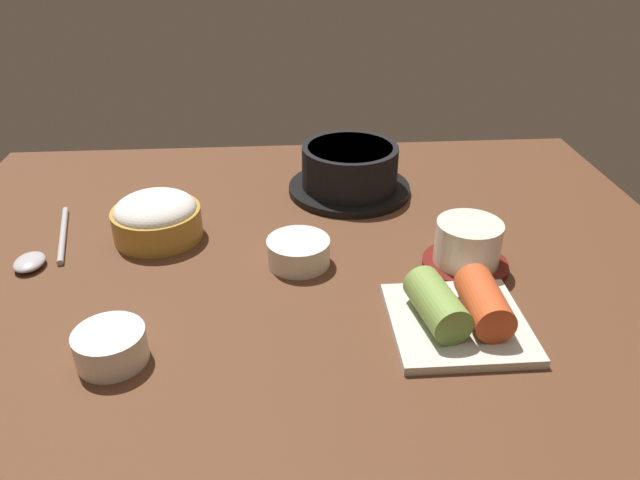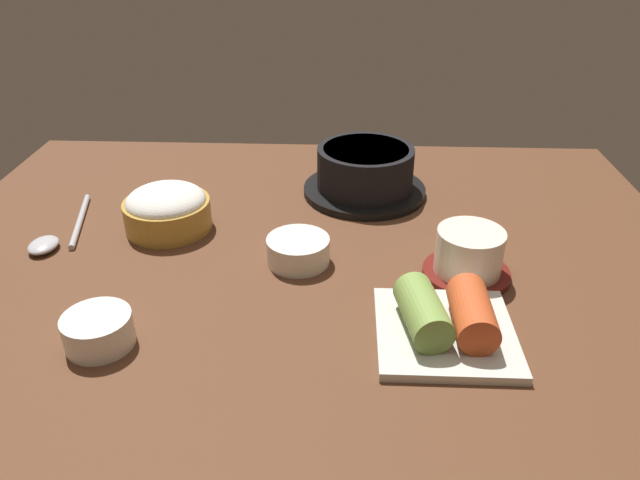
{
  "view_description": "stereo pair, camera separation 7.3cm",
  "coord_description": "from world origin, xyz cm",
  "views": [
    {
      "loc": [
        -2.58,
        -65.55,
        41.71
      ],
      "look_at": [
        2.0,
        -2.0,
        5.0
      ],
      "focal_mm": 33.83,
      "sensor_mm": 36.0,
      "label": 1
    },
    {
      "loc": [
        4.77,
        -65.66,
        41.71
      ],
      "look_at": [
        2.0,
        -2.0,
        5.0
      ],
      "focal_mm": 33.83,
      "sensor_mm": 36.0,
      "label": 2
    }
  ],
  "objects": [
    {
      "name": "dining_table",
      "position": [
        0.0,
        0.0,
        1.0
      ],
      "size": [
        100.0,
        76.0,
        2.0
      ],
      "primitive_type": "cube",
      "color": "#56331E",
      "rests_on": "ground"
    },
    {
      "name": "stone_pot",
      "position": [
        7.9,
        17.74,
        5.59
      ],
      "size": [
        18.45,
        18.45,
        7.32
      ],
      "color": "black",
      "rests_on": "dining_table"
    },
    {
      "name": "spoon",
      "position": [
        -32.92,
        1.44,
        2.62
      ],
      "size": [
        5.76,
        17.21,
        1.35
      ],
      "color": "#B7B7BC",
      "rests_on": "dining_table"
    },
    {
      "name": "banchan_cup_center",
      "position": [
        -0.68,
        -2.32,
        3.76
      ],
      "size": [
        7.78,
        7.78,
        3.27
      ],
      "color": "white",
      "rests_on": "dining_table"
    },
    {
      "name": "side_bowl_near",
      "position": [
        -19.53,
        -18.9,
        3.84
      ],
      "size": [
        6.95,
        6.95,
        3.42
      ],
      "color": "white",
      "rests_on": "dining_table"
    },
    {
      "name": "tea_cup_with_saucer",
      "position": [
        19.59,
        -4.63,
        4.93
      ],
      "size": [
        10.36,
        10.36,
        6.07
      ],
      "color": "maroon",
      "rests_on": "dining_table"
    },
    {
      "name": "rice_bowl",
      "position": [
        -18.95,
        5.65,
        4.96
      ],
      "size": [
        11.58,
        11.58,
        6.08
      ],
      "color": "#B78C38",
      "rests_on": "dining_table"
    },
    {
      "name": "kimchi_plate",
      "position": [
        15.5,
        -16.19,
        4.04
      ],
      "size": [
        14.12,
        14.12,
        5.17
      ],
      "color": "silver",
      "rests_on": "dining_table"
    }
  ]
}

